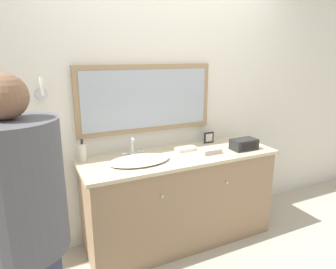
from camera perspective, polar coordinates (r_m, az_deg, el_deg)
The scene contains 10 objects.
ground_plane at distance 2.85m, azimuth 5.47°, elevation -22.40°, with size 14.00×14.00×0.00m, color #B2A893.
wall_back at distance 2.88m, azimuth -0.80°, elevation 6.02°, with size 8.00×0.18×2.55m.
vanity_counter at distance 2.86m, azimuth 2.20°, elevation -11.95°, with size 1.78×0.61×0.86m.
sink_basin at distance 2.52m, azimuth -5.51°, elevation -4.82°, with size 0.52×0.37×0.17m.
soap_bottle at distance 2.60m, azimuth -15.97°, elevation -3.30°, with size 0.07×0.07×0.19m.
appliance_box at distance 2.91m, azimuth 14.27°, elevation -1.81°, with size 0.24×0.15×0.10m.
picture_frame at distance 3.06m, azimuth 7.78°, elevation -0.58°, with size 0.11×0.01×0.11m.
hand_towel_near_sink at distance 2.76m, azimuth 7.92°, elevation -3.05°, with size 0.18×0.14×0.04m.
hand_towel_far_corner at distance 2.80m, azimuth 3.41°, elevation -2.75°, with size 0.20×0.11×0.03m.
person at distance 1.67m, azimuth -26.47°, elevation -11.93°, with size 0.45×0.45×1.65m.
Camera 1 is at (-1.20, -1.92, 1.72)m, focal length 32.00 mm.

